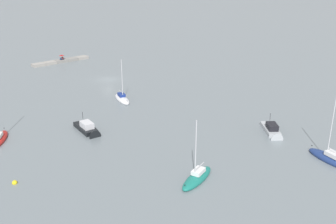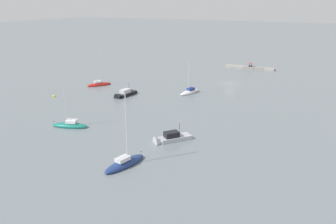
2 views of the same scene
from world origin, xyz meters
The scene contains 11 objects.
ground_plane centered at (0.00, 0.00, 0.00)m, with size 500.00×500.00×0.00m, color slate.
seawall_pier centered at (0.00, -20.59, 0.33)m, with size 14.38×1.96×0.67m.
person_seated_maroon_left centered at (-0.55, -20.58, 0.92)m, with size 0.41×0.62×0.73m.
person_seated_blue_right centered at (0.01, -20.49, 0.92)m, with size 0.41×0.62×0.73m.
umbrella_open_red centered at (-0.26, -20.49, 1.77)m, with size 1.18×1.18×1.26m.
sailboat_navy_near centered at (-0.28, 47.87, 0.32)m, with size 3.28×6.57×9.30m.
sailboat_white_far centered at (5.39, 12.73, 0.29)m, with size 3.39×6.17×7.67m.
sailboat_teal_outer centered at (14.86, 40.29, 0.29)m, with size 6.14×3.31×7.54m.
motorboat_black_near centered at (17.04, 20.95, 0.34)m, with size 2.47×5.93×3.23m.
motorboat_grey_mid centered at (-1.96, 38.57, 0.33)m, with size 4.86×5.36×3.12m.
mooring_buoy_near centered at (30.15, 27.72, 0.10)m, with size 0.56×0.56×0.56m.
Camera 1 is at (41.82, 65.82, 22.00)m, focal length 41.25 mm.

